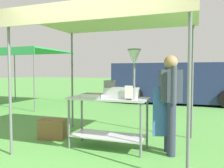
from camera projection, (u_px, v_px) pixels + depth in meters
name	position (u px, v px, depth m)	size (l,w,h in m)	color
ground_plane	(156.00, 107.00, 8.71)	(70.00, 70.00, 0.00)	#519342
stall_canopy	(110.00, 21.00, 4.06)	(2.93, 2.18, 2.32)	slate
donut_cart	(108.00, 112.00, 4.06)	(1.38, 0.58, 0.90)	#B7B7BC
donut_tray	(94.00, 96.00, 4.00)	(0.39, 0.29, 0.07)	#B7B7BC
donut_fryer	(124.00, 83.00, 3.91)	(0.61, 0.28, 0.82)	#B7B7BC
menu_sign	(129.00, 94.00, 3.71)	(0.13, 0.05, 0.23)	black
vendor	(170.00, 99.00, 3.76)	(0.46, 0.53, 1.61)	#2D3347
supply_crate	(52.00, 129.00, 4.68)	(0.58, 0.44, 0.39)	brown
van_navy	(180.00, 82.00, 9.86)	(5.62, 2.22, 1.69)	navy
neighbour_tent	(21.00, 52.00, 9.31)	(3.31, 2.67, 2.18)	slate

